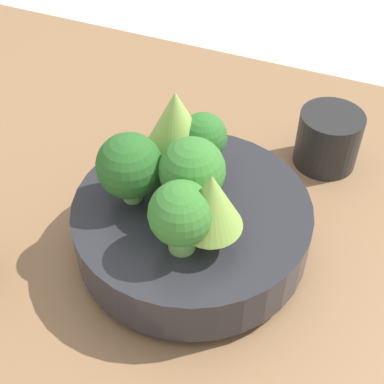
{
  "coord_description": "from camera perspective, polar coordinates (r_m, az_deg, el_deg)",
  "views": [
    {
      "loc": [
        -0.2,
        0.37,
        0.52
      ],
      "look_at": [
        -0.04,
        0.01,
        0.14
      ],
      "focal_mm": 50.0,
      "sensor_mm": 36.0,
      "label": 1
    }
  ],
  "objects": [
    {
      "name": "broccoli_floret_front",
      "position": [
        0.59,
        1.18,
        5.65
      ],
      "size": [
        0.05,
        0.05,
        0.07
      ],
      "color": "#6BA34C",
      "rests_on": "bowl"
    },
    {
      "name": "broccoli_floret_center",
      "position": [
        0.53,
        -0.0,
        2.14
      ],
      "size": [
        0.07,
        0.07,
        0.08
      ],
      "color": "#609347",
      "rests_on": "bowl"
    },
    {
      "name": "cup",
      "position": [
        0.73,
        14.31,
        5.49
      ],
      "size": [
        0.08,
        0.08,
        0.08
      ],
      "color": "black",
      "rests_on": "table"
    },
    {
      "name": "broccoli_floret_right",
      "position": [
        0.55,
        -6.67,
        2.74
      ],
      "size": [
        0.07,
        0.07,
        0.08
      ],
      "color": "#7AB256",
      "rests_on": "bowl"
    },
    {
      "name": "table",
      "position": [
        0.65,
        -2.9,
        -5.71
      ],
      "size": [
        1.14,
        0.84,
        0.05
      ],
      "color": "olive",
      "rests_on": "ground_plane"
    },
    {
      "name": "broccoli_floret_back",
      "position": [
        0.49,
        -1.15,
        -2.49
      ],
      "size": [
        0.06,
        0.06,
        0.08
      ],
      "color": "#7AB256",
      "rests_on": "bowl"
    },
    {
      "name": "ground_plane",
      "position": [
        0.67,
        -2.83,
        -6.99
      ],
      "size": [
        6.0,
        6.0,
        0.0
      ],
      "primitive_type": "plane",
      "color": "silver"
    },
    {
      "name": "romanesco_piece_near",
      "position": [
        0.57,
        -1.45,
        7.37
      ],
      "size": [
        0.07,
        0.07,
        0.1
      ],
      "color": "#609347",
      "rests_on": "bowl"
    },
    {
      "name": "romanesco_piece_far",
      "position": [
        0.49,
        2.03,
        -1.08
      ],
      "size": [
        0.06,
        0.06,
        0.09
      ],
      "color": "#6BA34C",
      "rests_on": "bowl"
    },
    {
      "name": "bowl",
      "position": [
        0.59,
        -0.0,
        -3.51
      ],
      "size": [
        0.26,
        0.26,
        0.07
      ],
      "color": "#28282D",
      "rests_on": "table"
    }
  ]
}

